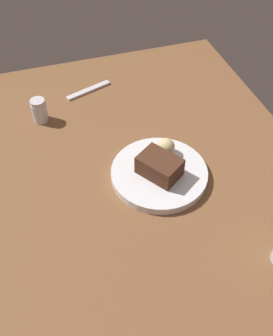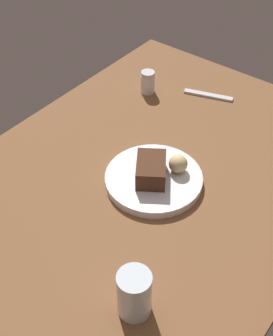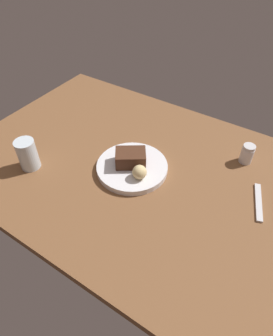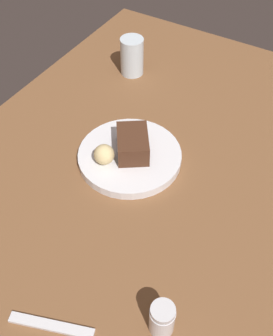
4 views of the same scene
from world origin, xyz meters
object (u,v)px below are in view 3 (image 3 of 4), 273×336
at_px(bread_roll, 140,172).
at_px(dessert_spoon, 258,202).
at_px(dessert_plate, 132,167).
at_px(chocolate_cake_slice, 131,158).
at_px(salt_shaker, 247,154).
at_px(water_glass, 28,154).

relative_size(bread_roll, dessert_spoon, 0.31).
distance_m(dessert_plate, chocolate_cake_slice, 0.04).
bearing_deg(dessert_spoon, chocolate_cake_slice, 82.95).
bearing_deg(dessert_plate, bread_roll, -33.87).
relative_size(salt_shaker, dessert_spoon, 0.47).
height_order(bread_roll, dessert_spoon, bread_roll).
bearing_deg(chocolate_cake_slice, bread_roll, -32.79).
height_order(salt_shaker, dessert_spoon, salt_shaker).
bearing_deg(chocolate_cake_slice, water_glass, -148.62).
height_order(dessert_plate, dessert_spoon, dessert_plate).
bearing_deg(salt_shaker, water_glass, -145.08).
bearing_deg(salt_shaker, dessert_spoon, -59.41).
relative_size(dessert_plate, salt_shaker, 3.42).
bearing_deg(water_glass, dessert_plate, 30.21).
bearing_deg(water_glass, chocolate_cake_slice, 31.38).
bearing_deg(dessert_spoon, water_glass, 91.78).
height_order(dessert_plate, bread_roll, bread_roll).
bearing_deg(chocolate_cake_slice, dessert_spoon, 11.73).
distance_m(dessert_plate, salt_shaker, 0.40).
distance_m(chocolate_cake_slice, salt_shaker, 0.40).
relative_size(dessert_plate, chocolate_cake_slice, 2.41).
bearing_deg(water_glass, dessert_spoon, 20.56).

